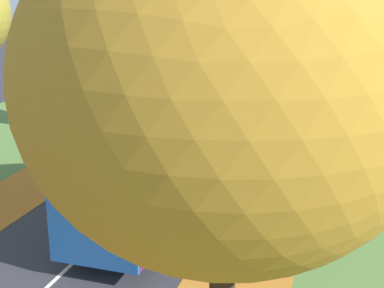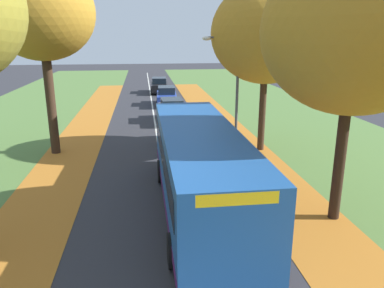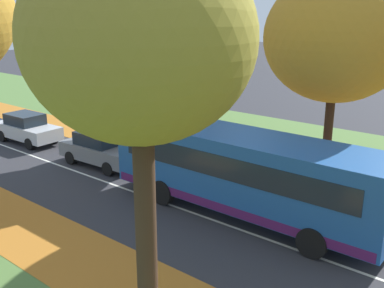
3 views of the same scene
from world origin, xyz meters
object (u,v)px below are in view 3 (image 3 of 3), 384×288
at_px(tree_right_mid, 178,32).
at_px(tree_left_near, 140,42).
at_px(streetlamp_right, 158,85).
at_px(car_grey_lead, 100,149).
at_px(tree_right_near, 337,37).
at_px(car_silver_following, 27,128).
at_px(bus, 245,170).

bearing_deg(tree_right_mid, tree_left_near, -141.81).
distance_m(tree_left_near, streetlamp_right, 12.96).
bearing_deg(tree_left_near, car_grey_lead, 55.22).
distance_m(tree_right_mid, streetlamp_right, 2.98).
xyz_separation_m(tree_right_near, car_silver_following, (-4.31, 15.55, -5.30)).
bearing_deg(car_grey_lead, bus, -91.72).
height_order(tree_left_near, tree_right_mid, tree_right_mid).
xyz_separation_m(streetlamp_right, car_grey_lead, (-2.34, 1.65, -2.92)).
bearing_deg(car_silver_following, tree_right_near, -74.51).
distance_m(tree_right_mid, bus, 9.28).
relative_size(tree_left_near, tree_right_near, 0.99).
bearing_deg(tree_right_mid, car_grey_lead, 162.32).
relative_size(tree_right_mid, car_grey_lead, 2.02).
distance_m(tree_right_mid, car_silver_following, 10.12).
distance_m(tree_right_mid, car_grey_lead, 6.84).
height_order(tree_left_near, car_silver_following, tree_left_near).
xyz_separation_m(tree_right_near, car_grey_lead, (-4.23, 9.34, -5.30)).
bearing_deg(car_silver_following, tree_right_mid, -60.63).
bearing_deg(tree_left_near, streetlamp_right, 42.12).
bearing_deg(tree_right_mid, tree_right_near, -89.50).
bearing_deg(bus, streetlamp_right, 68.51).
xyz_separation_m(streetlamp_right, bus, (-2.59, -6.57, -2.03)).
distance_m(tree_right_near, bus, 6.38).
distance_m(bus, car_silver_following, 14.46).
relative_size(streetlamp_right, car_silver_following, 1.41).
relative_size(car_grey_lead, car_silver_following, 1.00).
distance_m(tree_right_near, car_grey_lead, 11.54).
height_order(bus, car_silver_following, bus).
bearing_deg(streetlamp_right, bus, -111.49).
distance_m(tree_right_near, car_silver_following, 16.98).
distance_m(bus, car_grey_lead, 8.28).
xyz_separation_m(tree_left_near, car_silver_following, (6.96, 16.34, -5.77)).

